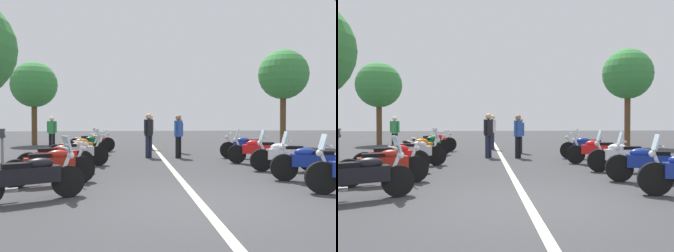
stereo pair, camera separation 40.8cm
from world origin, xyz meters
The scene contains 21 objects.
ground_plane centered at (0.00, 0.00, 0.00)m, with size 80.00×80.00×0.00m, color #38383A.
lane_centre_stripe centered at (6.11, 0.00, 0.00)m, with size 23.03×0.16×0.01m, color beige.
motorcycle_left_row_0 centered at (0.48, 3.08, 0.46)m, with size 1.10×1.91×1.20m.
motorcycle_left_row_1 centered at (2.11, 3.07, 0.46)m, with size 1.02×1.98×1.00m.
motorcycle_left_row_2 centered at (3.54, 3.22, 0.46)m, with size 0.98×1.95×1.01m.
motorcycle_left_row_3 centered at (5.20, 2.97, 0.47)m, with size 1.00×2.07×1.21m.
motorcycle_left_row_4 centered at (6.98, 3.18, 0.46)m, with size 1.12×1.98×1.20m.
motorcycle_left_row_5 centered at (8.47, 2.99, 0.46)m, with size 1.16×1.79×1.01m.
motorcycle_left_row_6 centered at (10.30, 3.00, 0.47)m, with size 0.94×2.08×1.01m.
motorcycle_right_row_1 centered at (1.95, -3.14, 0.47)m, with size 0.81×2.00×1.22m.
motorcycle_right_row_2 centered at (3.59, -3.20, 0.47)m, with size 0.73×2.04×1.21m.
motorcycle_right_row_3 centered at (5.38, -3.09, 0.47)m, with size 0.89×2.13×1.21m.
motorcycle_right_row_4 centered at (6.96, -3.22, 0.46)m, with size 0.82×2.11×1.00m.
parking_meter centered at (2.66, 4.33, 0.90)m, with size 0.19×0.15×1.29m.
bystander_0 centered at (7.45, -0.61, 1.00)m, with size 0.44×0.36×1.70m.
bystander_1 centered at (7.65, 0.54, 1.03)m, with size 0.43×0.37×1.75m.
bystander_2 centered at (9.42, -0.94, 0.92)m, with size 0.53×0.32×1.58m.
bystander_3 centered at (11.43, 5.04, 0.96)m, with size 0.32×0.50×1.65m.
bystander_4 centered at (11.37, 0.24, 1.01)m, with size 0.53×0.32×1.72m.
roadside_tree_0 centered at (12.73, -7.22, 3.98)m, with size 2.75×2.75×5.39m.
roadside_tree_2 centered at (15.57, 6.94, 3.56)m, with size 2.71×2.71×4.94m.
Camera 1 is at (-6.24, 1.25, 1.52)m, focal length 37.90 mm.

